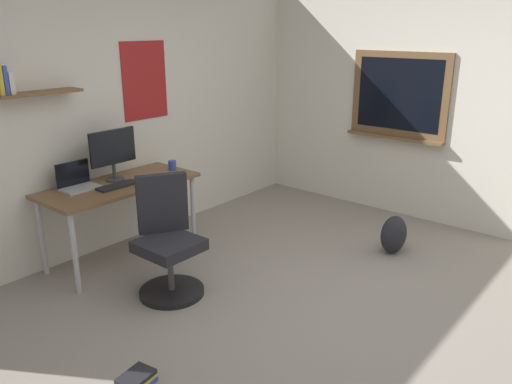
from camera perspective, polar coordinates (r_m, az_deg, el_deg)
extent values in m
plane|color=gray|center=(3.89, 8.74, -14.02)|extent=(5.20, 5.20, 0.00)
cube|color=silver|center=(5.05, -15.17, 8.92)|extent=(5.00, 0.10, 2.60)
cube|color=brown|center=(4.46, -23.20, 10.18)|extent=(0.68, 0.20, 0.02)
cube|color=#A51E1E|center=(5.15, -12.38, 12.10)|extent=(0.52, 0.01, 0.74)
cube|color=#3851B2|center=(4.36, -26.58, 11.17)|extent=(0.03, 0.14, 0.21)
cube|color=silver|center=(4.38, -26.05, 10.95)|extent=(0.04, 0.14, 0.17)
cube|color=silver|center=(5.61, 22.76, 9.03)|extent=(0.10, 5.00, 2.60)
cube|color=brown|center=(5.80, 15.78, 10.51)|extent=(0.04, 1.10, 0.90)
cube|color=black|center=(5.78, 15.72, 10.50)|extent=(0.01, 0.94, 0.76)
cube|color=brown|center=(5.83, 15.20, 5.95)|extent=(0.12, 1.10, 0.03)
cube|color=brown|center=(4.68, -15.10, 0.76)|extent=(1.40, 0.63, 0.03)
cylinder|color=#B7B7BC|center=(4.29, -19.67, -6.53)|extent=(0.04, 0.04, 0.69)
cylinder|color=#B7B7BC|center=(4.98, -7.07, -2.06)|extent=(0.04, 0.04, 0.69)
cylinder|color=#B7B7BC|center=(4.71, -22.89, -4.69)|extent=(0.04, 0.04, 0.69)
cylinder|color=#B7B7BC|center=(5.35, -10.82, -0.82)|extent=(0.04, 0.04, 0.69)
cylinder|color=black|center=(4.23, -9.42, -10.95)|extent=(0.52, 0.52, 0.04)
cylinder|color=#4C4C51|center=(4.14, -9.55, -8.65)|extent=(0.05, 0.05, 0.34)
cube|color=#232328|center=(4.05, -9.71, -5.94)|extent=(0.44, 0.44, 0.09)
cube|color=#232328|center=(4.13, -10.47, -1.24)|extent=(0.38, 0.26, 0.48)
cube|color=#ADAFB5|center=(4.60, -19.09, 0.40)|extent=(0.31, 0.21, 0.02)
cube|color=black|center=(4.65, -19.88, 1.98)|extent=(0.31, 0.01, 0.21)
cylinder|color=#38383D|center=(4.78, -15.55, 1.38)|extent=(0.17, 0.17, 0.01)
cylinder|color=#38383D|center=(4.76, -15.63, 2.26)|extent=(0.03, 0.03, 0.14)
cube|color=black|center=(4.70, -15.79, 4.88)|extent=(0.46, 0.02, 0.31)
cube|color=black|center=(4.57, -15.26, 0.68)|extent=(0.37, 0.13, 0.02)
ellipsoid|color=#262628|center=(4.73, -12.51, 1.56)|extent=(0.10, 0.06, 0.03)
cylinder|color=#334CA5|center=(4.99, -9.38, 2.98)|extent=(0.08, 0.08, 0.09)
ellipsoid|color=#232328|center=(4.99, 15.19, -4.61)|extent=(0.32, 0.22, 0.36)
cube|color=gold|center=(3.32, -13.34, -19.87)|extent=(0.23, 0.19, 0.03)
cube|color=black|center=(3.30, -13.32, -19.50)|extent=(0.23, 0.18, 0.03)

